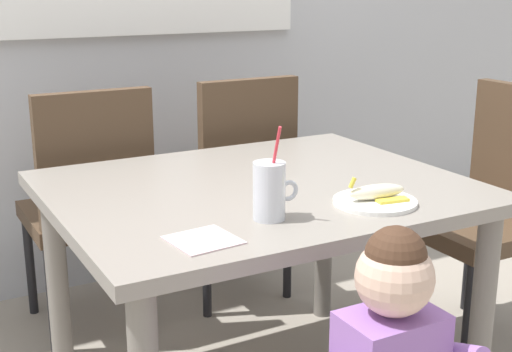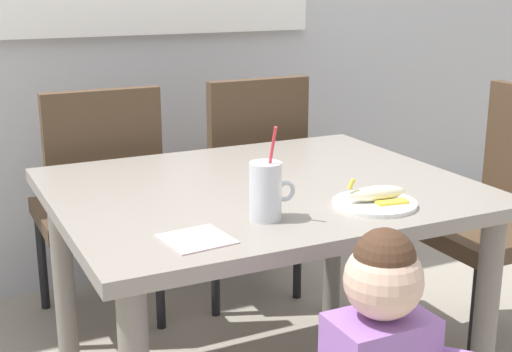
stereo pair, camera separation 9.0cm
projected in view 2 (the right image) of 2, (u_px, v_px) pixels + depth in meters
dining_table at (261, 216)px, 2.15m from camera, size 1.22×1.00×0.74m
dining_chair_left at (99, 196)px, 2.67m from camera, size 0.44×0.45×0.96m
dining_chair_right at (246, 176)px, 2.94m from camera, size 0.44×0.44×0.96m
dining_chair_far at (503, 204)px, 2.57m from camera, size 0.44×0.44×0.96m
milk_cup at (266, 194)px, 1.80m from camera, size 0.13×0.08×0.25m
snack_plate at (374, 203)px, 1.93m from camera, size 0.23×0.23×0.01m
peeled_banana at (377, 194)px, 1.92m from camera, size 0.17×0.12×0.07m
paper_napkin at (196, 239)px, 1.67m from camera, size 0.16×0.16×0.00m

